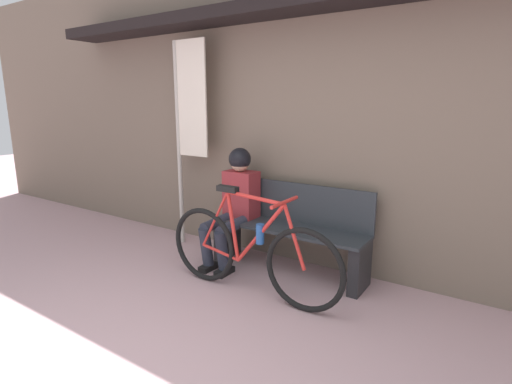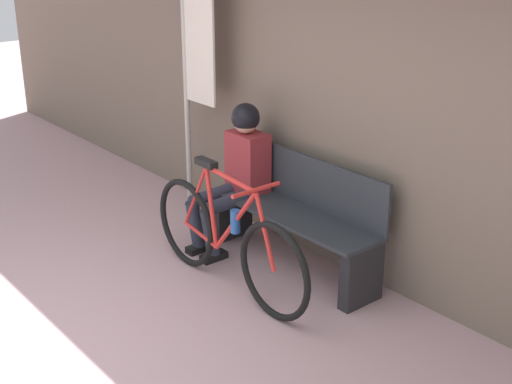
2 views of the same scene
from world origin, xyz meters
name	(u,v)px [view 1 (image 1 of 2)]	position (x,y,z in m)	size (l,w,h in m)	color
storefront_wall	(317,101)	(0.00, 2.59, 1.66)	(12.00, 0.56, 3.20)	#756656
park_bench_near	(290,231)	(-0.10, 2.28, 0.41)	(1.58, 0.42, 0.87)	#2D3338
bicycle	(250,253)	(-0.14, 1.63, 0.38)	(1.75, 0.40, 0.95)	black
person_seated	(235,198)	(-0.68, 2.16, 0.69)	(0.34, 0.66, 1.20)	#2D3342
banner_pole	(187,117)	(-1.43, 2.29, 1.49)	(0.45, 0.05, 2.31)	#B7B2A8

